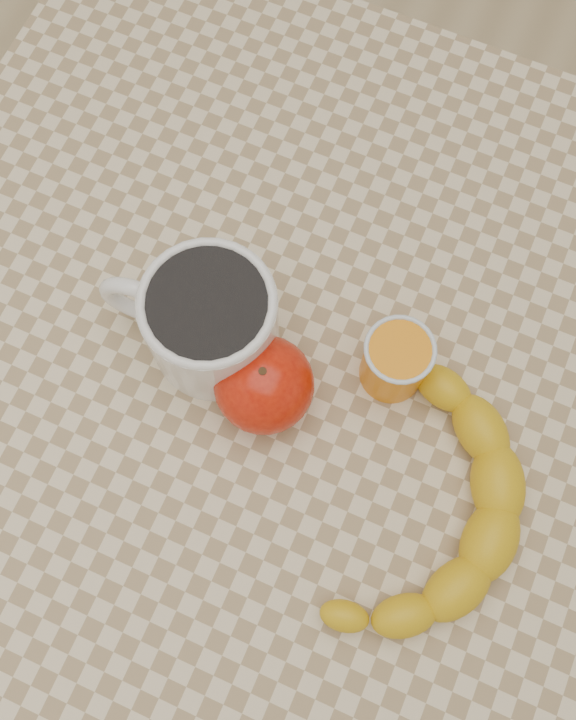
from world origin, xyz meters
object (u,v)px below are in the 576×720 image
at_px(coffee_mug, 207,319).
at_px(banana, 421,504).
at_px(orange_juice_glass, 395,361).
at_px(apple, 264,385).
at_px(table, 288,392).

xyz_separation_m(coffee_mug, banana, (0.22, -0.07, -0.03)).
distance_m(orange_juice_glass, apple, 0.11).
height_order(coffee_mug, banana, coffee_mug).
xyz_separation_m(orange_juice_glass, banana, (0.06, -0.10, -0.01)).
bearing_deg(apple, coffee_mug, 155.30).
distance_m(coffee_mug, banana, 0.24).
relative_size(coffee_mug, apple, 1.82).
relative_size(coffee_mug, orange_juice_glass, 2.35).
relative_size(apple, banana, 0.31).
relative_size(table, banana, 2.76).
distance_m(coffee_mug, apple, 0.07).
relative_size(table, coffee_mug, 4.85).
distance_m(orange_juice_glass, banana, 0.12).
distance_m(table, orange_juice_glass, 0.15).
bearing_deg(orange_juice_glass, banana, -57.93).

